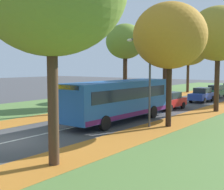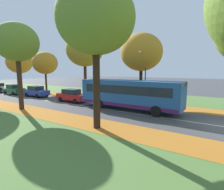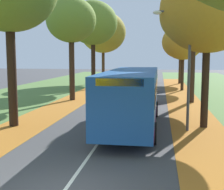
% 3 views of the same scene
% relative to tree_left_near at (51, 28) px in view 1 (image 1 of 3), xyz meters
% --- Properties ---
extents(ground_plane, '(160.00, 160.00, 0.00)m').
position_rel_tree_left_near_xyz_m(ground_plane, '(5.14, -7.93, -7.21)').
color(ground_plane, '#424244').
extents(grass_verge_left, '(12.00, 90.00, 0.01)m').
position_rel_tree_left_near_xyz_m(grass_verge_left, '(-4.06, 12.07, -7.21)').
color(grass_verge_left, '#517538').
rests_on(grass_verge_left, ground).
extents(leaf_litter_left, '(2.80, 60.00, 0.00)m').
position_rel_tree_left_near_xyz_m(leaf_litter_left, '(0.54, 6.07, -7.20)').
color(leaf_litter_left, '#B26B23').
rests_on(leaf_litter_left, grass_verge_left).
extents(leaf_litter_right, '(2.80, 60.00, 0.00)m').
position_rel_tree_left_near_xyz_m(leaf_litter_right, '(9.74, 6.07, -7.20)').
color(leaf_litter_right, '#B26B23').
rests_on(leaf_litter_right, grass_verge_right).
extents(road_centre_line, '(0.12, 80.00, 0.01)m').
position_rel_tree_left_near_xyz_m(road_centre_line, '(5.14, 12.07, -7.21)').
color(road_centre_line, silver).
rests_on(road_centre_line, ground).
extents(tree_left_near, '(5.10, 5.10, 9.55)m').
position_rel_tree_left_near_xyz_m(tree_left_near, '(0.00, 0.00, 0.00)').
color(tree_left_near, black).
rests_on(tree_left_near, ground).
extents(tree_left_mid, '(4.16, 4.16, 8.58)m').
position_rel_tree_left_near_xyz_m(tree_left_mid, '(0.38, 10.09, -0.57)').
color(tree_left_mid, '#382619').
rests_on(tree_left_mid, ground).
extents(tree_left_far, '(5.49, 5.49, 9.92)m').
position_rel_tree_left_near_xyz_m(tree_left_far, '(0.21, 19.53, 0.20)').
color(tree_left_far, black).
rests_on(tree_left_far, ground).
extents(tree_left_distant, '(6.33, 6.33, 9.87)m').
position_rel_tree_left_near_xyz_m(tree_left_distant, '(-0.18, 28.01, -0.21)').
color(tree_left_distant, '#422D1E').
rests_on(tree_left_distant, ground).
extents(tree_right_near, '(4.86, 4.86, 8.26)m').
position_rel_tree_left_near_xyz_m(tree_right_near, '(10.07, 1.23, -1.16)').
color(tree_right_near, black).
rests_on(tree_right_near, ground).
extents(tree_right_mid, '(5.36, 5.36, 9.34)m').
position_rel_tree_left_near_xyz_m(tree_right_mid, '(10.28, 10.19, -0.31)').
color(tree_right_mid, '#382619').
rests_on(tree_right_mid, ground).
extents(streetlamp_right, '(1.89, 0.28, 6.00)m').
position_rel_tree_left_near_xyz_m(streetlamp_right, '(8.81, 0.28, -3.47)').
color(streetlamp_right, '#47474C').
rests_on(streetlamp_right, ground).
extents(bus, '(2.69, 10.41, 2.98)m').
position_rel_tree_left_near_xyz_m(bus, '(6.30, 0.76, -5.51)').
color(bus, '#1E5199').
rests_on(bus, ground).
extents(car_red_lead, '(1.81, 4.21, 1.62)m').
position_rel_tree_left_near_xyz_m(car_red_lead, '(6.29, 8.91, -6.40)').
color(car_red_lead, '#B21919').
rests_on(car_red_lead, ground).
extents(car_blue_following, '(1.83, 4.22, 1.62)m').
position_rel_tree_left_near_xyz_m(car_blue_following, '(6.46, 16.69, -6.40)').
color(car_blue_following, '#233D9E').
rests_on(car_blue_following, ground).
extents(car_green_third_in_line, '(1.80, 4.21, 1.62)m').
position_rel_tree_left_near_xyz_m(car_green_third_in_line, '(6.10, 22.42, -6.40)').
color(car_green_third_in_line, '#1E6038').
rests_on(car_green_third_in_line, ground).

